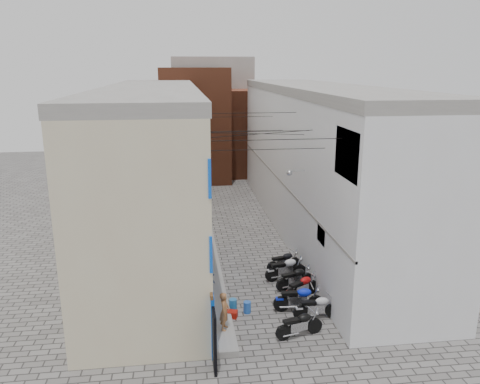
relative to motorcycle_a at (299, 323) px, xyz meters
name	(u,v)px	position (x,y,z in m)	size (l,w,h in m)	color
ground	(283,354)	(-0.86, -1.04, -0.57)	(90.00, 90.00, 0.00)	#5E5B59
plinth	(205,232)	(-2.91, 11.96, -0.44)	(0.90, 26.00, 0.25)	gray
building_left	(154,164)	(-5.84, 11.91, 3.93)	(5.10, 27.00, 9.00)	#C6B595
building_right	(318,160)	(4.14, 11.96, 3.94)	(5.94, 26.00, 9.00)	white
building_far_brick_left	(195,125)	(-2.86, 26.96, 4.43)	(6.00, 6.00, 10.00)	brown
building_far_brick_right	(247,132)	(2.14, 28.96, 3.43)	(5.00, 6.00, 8.00)	brown
building_far_concrete	(212,113)	(-0.86, 32.96, 4.93)	(8.00, 5.00, 11.00)	gray
far_shopfront	(220,172)	(-0.86, 24.16, 0.63)	(2.00, 0.30, 2.40)	black
overhead_wires	(252,130)	(-0.86, 6.61, 6.56)	(5.80, 13.02, 1.32)	black
motorcycle_a	(299,323)	(0.00, 0.00, 0.00)	(0.62, 1.96, 1.13)	black
motorcycle_b	(317,306)	(1.04, 1.21, 0.01)	(0.62, 1.98, 1.14)	#BCBBC0
motorcycle_c	(299,297)	(0.47, 1.93, 0.06)	(0.68, 2.16, 1.25)	#0D22C4
motorcycle_d	(302,286)	(0.90, 3.04, 0.01)	(0.63, 2.00, 1.16)	#A50B0C
motorcycle_e	(295,277)	(0.82, 3.98, 0.01)	(0.62, 1.97, 1.14)	black
motorcycle_f	(286,267)	(0.61, 5.00, 0.05)	(0.67, 2.14, 1.24)	#B1B0B6
motorcycle_g	(284,260)	(0.74, 5.99, -0.01)	(0.60, 1.92, 1.11)	black
person_a	(224,311)	(-2.83, 0.50, 0.44)	(0.55, 0.36, 1.52)	#9A6238
person_b	(210,279)	(-3.21, 3.29, 0.48)	(0.78, 0.61, 1.60)	#343B4E
water_jug_near	(247,307)	(-1.72, 2.06, -0.32)	(0.32, 0.32, 0.50)	blue
water_jug_far	(233,305)	(-2.29, 2.32, -0.31)	(0.33, 0.33, 0.52)	#2169A6
red_crate	(232,314)	(-2.41, 1.76, -0.43)	(0.45, 0.34, 0.28)	#97140A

